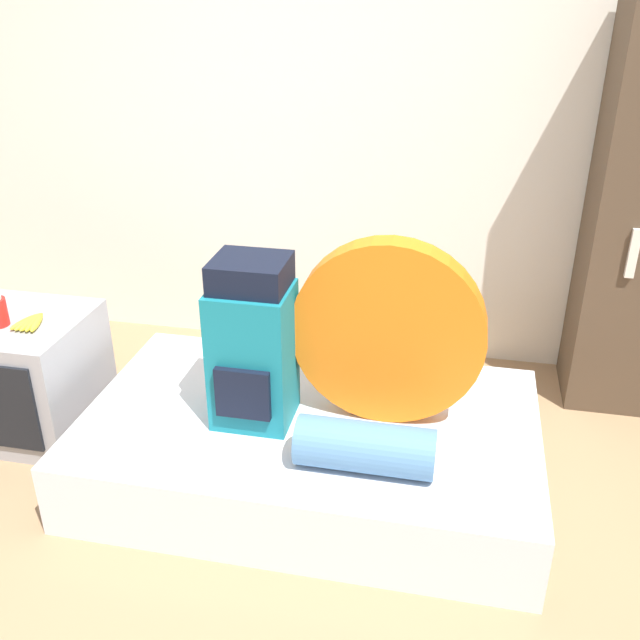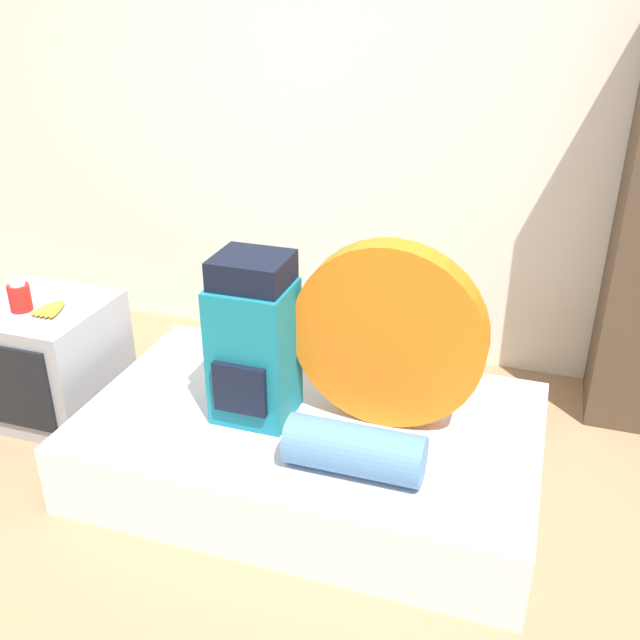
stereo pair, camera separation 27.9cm
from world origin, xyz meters
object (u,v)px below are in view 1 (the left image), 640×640
Objects in this scene: sleeping_roll at (365,447)px; backpack at (253,345)px; television at (25,374)px; tent_bag at (388,332)px.

backpack is at bearing 153.60° from sleeping_roll.
backpack is 1.14× the size of television.
backpack is at bearing -7.61° from television.
sleeping_roll is 0.84× the size of television.
tent_bag is 1.76m from television.
tent_bag is at bearing 85.90° from sleeping_roll.
television is at bearing 179.07° from tent_bag.
sleeping_roll is (0.50, -0.25, -0.24)m from backpack.
television is (-1.68, 0.41, -0.13)m from sleeping_roll.
sleeping_roll is at bearing -26.40° from backpack.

